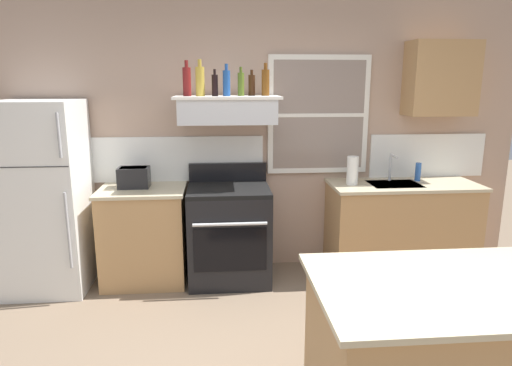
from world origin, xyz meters
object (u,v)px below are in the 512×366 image
Objects in this scene: toaster at (134,177)px; bottle_blue_liqueur at (227,83)px; bottle_champagne_gold_foil at (200,81)px; paper_towel_roll at (353,170)px; bottle_balsamic_dark at (215,85)px; kitchen_island at (447,365)px; bottle_amber_wine at (265,82)px; stove_range at (229,233)px; bottle_red_label_wine at (187,81)px; dish_soap_bottle at (418,172)px; bottle_brown_stout at (252,85)px; bottle_olive_oil_square at (241,84)px; refrigerator at (45,197)px.

bottle_blue_liqueur is at bearing -2.66° from toaster.
bottle_champagne_gold_foil reaches higher than paper_towel_roll.
kitchen_island is (1.17, -2.18, -1.39)m from bottle_balsamic_dark.
bottle_amber_wine reaches higher than bottle_blue_liqueur.
stove_range reaches higher than kitchen_island.
toaster is at bearing -176.59° from bottle_red_label_wine.
stove_range is 1.46m from bottle_red_label_wine.
toaster is 1.05× the size of bottle_blue_liqueur.
bottle_red_label_wine is 2.41m from dish_soap_bottle.
toaster reaches higher than kitchen_island.
bottle_brown_stout is at bearing 3.91° from toaster.
bottle_balsamic_dark reaches higher than dish_soap_bottle.
kitchen_island is at bearing -57.60° from bottle_red_label_wine.
paper_towel_roll is 2.25m from kitchen_island.
bottle_champagne_gold_foil is (-0.24, 0.05, 1.41)m from stove_range.
bottle_champagne_gold_foil is 2.30m from dish_soap_bottle.
kitchen_island is (1.07, -2.17, -1.41)m from bottle_blue_liqueur.
dish_soap_bottle is (0.70, 0.10, -0.04)m from paper_towel_roll.
toaster is 1.02× the size of bottle_amber_wine.
bottle_olive_oil_square is (0.24, 0.04, 0.01)m from bottle_balsamic_dark.
dish_soap_bottle is at bearing 2.98° from bottle_blue_liqueur.
bottle_balsamic_dark reaches higher than bottle_brown_stout.
dish_soap_bottle is at bearing 0.43° from bottle_amber_wine.
bottle_champagne_gold_foil is at bearing -28.15° from bottle_red_label_wine.
paper_towel_roll is at bearing 86.73° from kitchen_island.
bottle_brown_stout is at bearing 179.39° from dish_soap_bottle.
refrigerator is at bearing -174.11° from bottle_red_label_wine.
bottle_brown_stout is 1.85m from dish_soap_bottle.
toaster is (0.78, 0.10, 0.15)m from refrigerator.
dish_soap_bottle is at bearing 2.55° from bottle_balsamic_dark.
bottle_red_label_wine is at bearing 177.30° from paper_towel_roll.
kitchen_island is (1.30, -2.17, -1.42)m from bottle_champagne_gold_foil.
stove_range and dish_soap_bottle have the same top height.
bottle_red_label_wine is 1.22× the size of bottle_olive_oil_square.
bottle_olive_oil_square is at bearing 0.64° from toaster.
toaster is at bearing 177.70° from bottle_balsamic_dark.
toaster is 1.22m from bottle_blue_liqueur.
refrigerator is 0.80m from toaster.
bottle_red_label_wine is 0.26m from bottle_balsamic_dark.
bottle_champagne_gold_foil is 1.24× the size of bottle_olive_oil_square.
refrigerator is at bearing -174.59° from bottle_brown_stout.
bottle_red_label_wine is at bearing -179.31° from dish_soap_bottle.
refrigerator is 2.25m from bottle_amber_wine.
bottle_brown_stout reaches higher than kitchen_island.
bottle_olive_oil_square is 0.23m from bottle_amber_wine.
bottle_olive_oil_square reaches higher than stove_range.
bottle_blue_liqueur reaches higher than bottle_brown_stout.
toaster is 0.27× the size of stove_range.
refrigerator reaches higher than kitchen_island.
stove_range is 1.40m from bottle_blue_liqueur.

